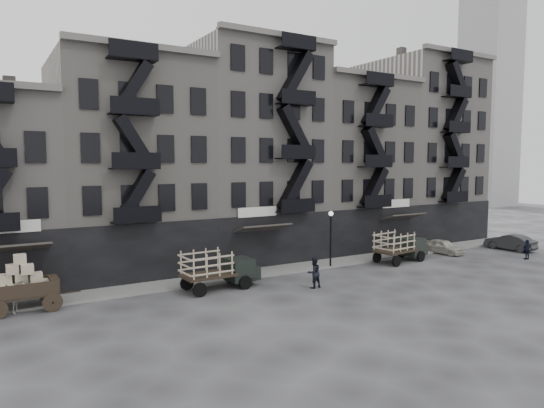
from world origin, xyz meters
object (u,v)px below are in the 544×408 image
stake_truck_east (401,244)px  car_east (443,246)px  stake_truck_west (219,267)px  car_far (510,242)px  policeman (527,250)px  wagon (21,279)px  horse (4,299)px  pedestrian_mid (314,273)px

stake_truck_east → car_east: stake_truck_east is taller
stake_truck_east → car_east: size_ratio=1.40×
stake_truck_west → car_far: stake_truck_west is taller
stake_truck_east → policeman: bearing=-33.0°
wagon → car_east: bearing=-0.7°
stake_truck_east → car_far: 12.45m
horse → wagon: wagon is taller
stake_truck_east → car_east: 5.83m
horse → policeman: size_ratio=1.31×
stake_truck_west → horse: bearing=173.0°
wagon → car_far: bearing=-3.4°
stake_truck_west → car_east: bearing=-0.8°
car_far → wagon: bearing=-8.3°
stake_truck_west → car_east: size_ratio=1.38×
stake_truck_east → pedestrian_mid: 11.04m
pedestrian_mid → policeman: bearing=173.3°
car_far → pedestrian_mid: pedestrian_mid is taller
stake_truck_east → stake_truck_west: bearing=173.4°
car_far → policeman: 4.33m
car_east → car_far: size_ratio=0.85×
horse → pedestrian_mid: (17.00, -3.69, 0.08)m
car_east → policeman: policeman is taller
car_east → car_far: car_far is taller
stake_truck_west → pedestrian_mid: (5.27, -2.81, -0.44)m
stake_truck_west → stake_truck_east: size_ratio=0.98×
wagon → horse: bearing=-154.3°
stake_truck_west → pedestrian_mid: 5.99m
pedestrian_mid → stake_truck_east: bearing=-166.4°
horse → car_far: horse is taller
pedestrian_mid → car_east: bearing=-169.6°
car_east → horse: bearing=173.4°
horse → policeman: (37.19, -5.38, -0.09)m
horse → stake_truck_east: size_ratio=0.41×
car_east → pedestrian_mid: bearing=-174.1°
horse → car_east: 33.37m
horse → wagon: size_ratio=0.59×
horse → stake_truck_east: stake_truck_east is taller
horse → policeman: horse is taller
stake_truck_east → pedestrian_mid: bearing=-171.6°
horse → pedestrian_mid: pedestrian_mid is taller
stake_truck_west → car_far: size_ratio=1.17×
horse → stake_truck_east: 27.65m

